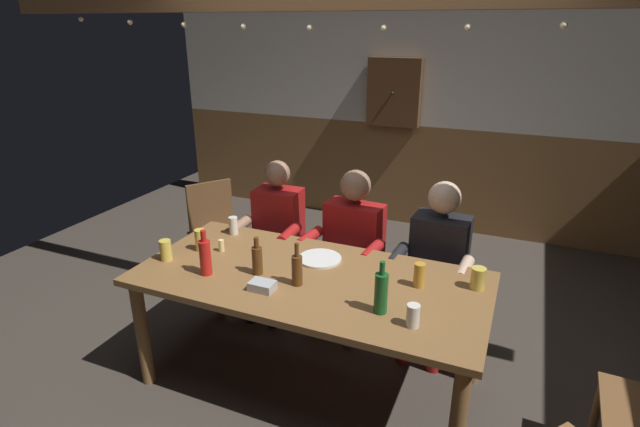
# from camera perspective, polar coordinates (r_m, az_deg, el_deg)

# --- Properties ---
(ground_plane) EXTENTS (7.09, 7.09, 0.00)m
(ground_plane) POSITION_cam_1_polar(r_m,az_deg,el_deg) (3.47, 0.13, -17.07)
(ground_plane) COLOR #423A33
(back_wall_upper) EXTENTS (5.90, 0.12, 1.25)m
(back_wall_upper) POSITION_cam_1_polar(r_m,az_deg,el_deg) (5.39, 12.24, 16.51)
(back_wall_upper) COLOR beige
(back_wall_wainscot) EXTENTS (5.90, 0.12, 1.12)m
(back_wall_wainscot) POSITION_cam_1_polar(r_m,az_deg,el_deg) (5.60, 11.30, 4.35)
(back_wall_wainscot) COLOR brown
(back_wall_wainscot) RESTS_ON ground_plane
(dining_table) EXTENTS (2.06, 0.98, 0.76)m
(dining_table) POSITION_cam_1_polar(r_m,az_deg,el_deg) (2.96, -1.20, -8.80)
(dining_table) COLOR brown
(dining_table) RESTS_ON ground_plane
(person_0) EXTENTS (0.50, 0.54, 1.20)m
(person_0) POSITION_cam_1_polar(r_m,az_deg,el_deg) (3.78, -5.24, -2.10)
(person_0) COLOR #AD1919
(person_0) RESTS_ON ground_plane
(person_1) EXTENTS (0.58, 0.53, 1.19)m
(person_1) POSITION_cam_1_polar(r_m,az_deg,el_deg) (3.56, 3.50, -3.46)
(person_1) COLOR #AD1919
(person_1) RESTS_ON ground_plane
(person_2) EXTENTS (0.53, 0.54, 1.19)m
(person_2) POSITION_cam_1_polar(r_m,az_deg,el_deg) (3.42, 13.31, -5.25)
(person_2) COLOR black
(person_2) RESTS_ON ground_plane
(chair_empty_near_right) EXTENTS (0.61, 0.61, 0.88)m
(chair_empty_near_right) POSITION_cam_1_polar(r_m,az_deg,el_deg) (4.34, -11.88, -1.94)
(chair_empty_near_right) COLOR brown
(chair_empty_near_right) RESTS_ON ground_plane
(table_candle) EXTENTS (0.04, 0.04, 0.08)m
(table_candle) POSITION_cam_1_polar(r_m,az_deg,el_deg) (3.26, -11.36, -3.66)
(table_candle) COLOR #F9E08C
(table_candle) RESTS_ON dining_table
(condiment_caddy) EXTENTS (0.14, 0.10, 0.05)m
(condiment_caddy) POSITION_cam_1_polar(r_m,az_deg,el_deg) (2.78, -6.71, -8.32)
(condiment_caddy) COLOR #B2B7BC
(condiment_caddy) RESTS_ON dining_table
(plate_0) EXTENTS (0.27, 0.27, 0.01)m
(plate_0) POSITION_cam_1_polar(r_m,az_deg,el_deg) (3.10, -0.01, -5.25)
(plate_0) COLOR white
(plate_0) RESTS_ON dining_table
(bottle_0) EXTENTS (0.06, 0.06, 0.23)m
(bottle_0) POSITION_cam_1_polar(r_m,az_deg,el_deg) (2.92, -7.29, -5.29)
(bottle_0) COLOR #593314
(bottle_0) RESTS_ON dining_table
(bottle_1) EXTENTS (0.07, 0.07, 0.29)m
(bottle_1) POSITION_cam_1_polar(r_m,az_deg,el_deg) (2.54, 7.09, -9.03)
(bottle_1) COLOR #195923
(bottle_1) RESTS_ON dining_table
(bottle_2) EXTENTS (0.06, 0.06, 0.26)m
(bottle_2) POSITION_cam_1_polar(r_m,az_deg,el_deg) (2.78, -2.67, -6.46)
(bottle_2) COLOR #593314
(bottle_2) RESTS_ON dining_table
(bottle_3) EXTENTS (0.07, 0.07, 0.28)m
(bottle_3) POSITION_cam_1_polar(r_m,az_deg,el_deg) (2.96, -13.16, -4.85)
(bottle_3) COLOR red
(bottle_3) RESTS_ON dining_table
(pint_glass_0) EXTENTS (0.07, 0.07, 0.12)m
(pint_glass_0) POSITION_cam_1_polar(r_m,az_deg,el_deg) (2.48, 10.72, -11.56)
(pint_glass_0) COLOR white
(pint_glass_0) RESTS_ON dining_table
(pint_glass_1) EXTENTS (0.06, 0.06, 0.14)m
(pint_glass_1) POSITION_cam_1_polar(r_m,az_deg,el_deg) (2.83, 11.44, -7.01)
(pint_glass_1) COLOR gold
(pint_glass_1) RESTS_ON dining_table
(pint_glass_2) EXTENTS (0.07, 0.07, 0.14)m
(pint_glass_2) POSITION_cam_1_polar(r_m,az_deg,el_deg) (3.29, -13.71, -2.99)
(pint_glass_2) COLOR #E5C64C
(pint_glass_2) RESTS_ON dining_table
(pint_glass_3) EXTENTS (0.06, 0.06, 0.13)m
(pint_glass_3) POSITION_cam_1_polar(r_m,az_deg,el_deg) (3.50, -10.00, -1.39)
(pint_glass_3) COLOR white
(pint_glass_3) RESTS_ON dining_table
(pint_glass_4) EXTENTS (0.08, 0.08, 0.13)m
(pint_glass_4) POSITION_cam_1_polar(r_m,az_deg,el_deg) (2.89, 17.84, -7.17)
(pint_glass_4) COLOR #E5C64C
(pint_glass_4) RESTS_ON dining_table
(pint_glass_5) EXTENTS (0.07, 0.07, 0.13)m
(pint_glass_5) POSITION_cam_1_polar(r_m,az_deg,el_deg) (3.22, -17.44, -4.08)
(pint_glass_5) COLOR #E5C64C
(pint_glass_5) RESTS_ON dining_table
(wall_dart_cabinet) EXTENTS (0.56, 0.15, 0.70)m
(wall_dart_cabinet) POSITION_cam_1_polar(r_m,az_deg,el_deg) (5.36, 8.57, 13.71)
(wall_dart_cabinet) COLOR brown
(string_lights) EXTENTS (4.17, 0.04, 0.09)m
(string_lights) POSITION_cam_1_polar(r_m,az_deg,el_deg) (3.05, 3.00, 21.08)
(string_lights) COLOR #F9EAB2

